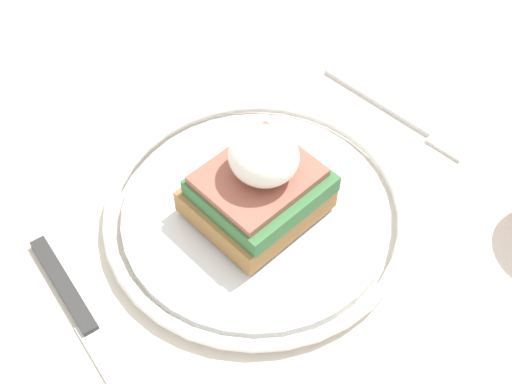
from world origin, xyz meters
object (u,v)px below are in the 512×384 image
(fork, at_px, (402,115))
(sandwich, at_px, (259,184))
(plate, at_px, (256,213))
(knife, at_px, (87,324))

(fork, bearing_deg, sandwich, -2.26)
(plate, xyz_separation_m, knife, (0.16, -0.02, -0.01))
(plate, xyz_separation_m, sandwich, (-0.00, 0.00, 0.04))
(sandwich, bearing_deg, plate, -56.08)
(sandwich, relative_size, fork, 0.60)
(plate, bearing_deg, sandwich, 123.92)
(fork, height_order, knife, knife)
(sandwich, relative_size, knife, 0.46)
(knife, bearing_deg, plate, 174.17)
(sandwich, bearing_deg, fork, 177.74)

